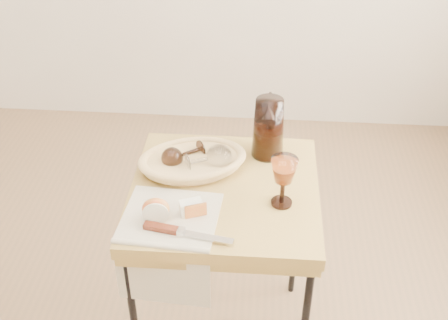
# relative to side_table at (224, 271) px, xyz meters

# --- Properties ---
(side_table) EXTENTS (0.59, 0.59, 0.75)m
(side_table) POSITION_rel_side_table_xyz_m (0.00, 0.00, 0.00)
(side_table) COLOR brown
(side_table) RESTS_ON floor
(tea_towel) EXTENTS (0.29, 0.27, 0.01)m
(tea_towel) POSITION_rel_side_table_xyz_m (-0.15, -0.15, 0.38)
(tea_towel) COLOR beige
(tea_towel) RESTS_ON side_table
(bread_basket) EXTENTS (0.36, 0.30, 0.05)m
(bread_basket) POSITION_rel_side_table_xyz_m (-0.11, 0.09, 0.40)
(bread_basket) COLOR tan
(bread_basket) RESTS_ON side_table
(goblet_lying_a) EXTENTS (0.14, 0.12, 0.07)m
(goblet_lying_a) POSITION_rel_side_table_xyz_m (-0.14, 0.10, 0.42)
(goblet_lying_a) COLOR #3B2519
(goblet_lying_a) RESTS_ON bread_basket
(goblet_lying_b) EXTENTS (0.16, 0.13, 0.08)m
(goblet_lying_b) POSITION_rel_side_table_xyz_m (-0.07, 0.07, 0.43)
(goblet_lying_b) COLOR white
(goblet_lying_b) RESTS_ON bread_basket
(pitcher) EXTENTS (0.16, 0.23, 0.25)m
(pitcher) POSITION_rel_side_table_xyz_m (0.13, 0.20, 0.48)
(pitcher) COLOR black
(pitcher) RESTS_ON side_table
(wine_goblet) EXTENTS (0.11, 0.11, 0.16)m
(wine_goblet) POSITION_rel_side_table_xyz_m (0.18, -0.06, 0.46)
(wine_goblet) COLOR white
(wine_goblet) RESTS_ON side_table
(apple_half) EXTENTS (0.08, 0.05, 0.07)m
(apple_half) POSITION_rel_side_table_xyz_m (-0.18, -0.17, 0.42)
(apple_half) COLOR red
(apple_half) RESTS_ON tea_towel
(apple_wedge) EXTENTS (0.07, 0.06, 0.04)m
(apple_wedge) POSITION_rel_side_table_xyz_m (-0.09, -0.14, 0.40)
(apple_wedge) COLOR white
(apple_wedge) RESTS_ON tea_towel
(table_knife) EXTENTS (0.26, 0.07, 0.02)m
(table_knife) POSITION_rel_side_table_xyz_m (-0.10, -0.23, 0.39)
(table_knife) COLOR silver
(table_knife) RESTS_ON tea_towel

